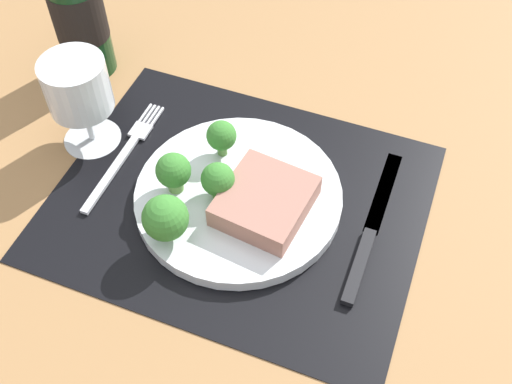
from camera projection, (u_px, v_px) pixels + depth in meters
The scene contains 12 objects.
ground_plane at pixel (239, 209), 75.19cm from camera, with size 140.00×110.00×3.00cm, color #996D42.
placemat at pixel (239, 201), 73.89cm from camera, with size 43.66×35.12×0.30cm, color black.
plate at pixel (238, 196), 73.14cm from camera, with size 24.70×24.70×1.60cm, color silver.
steak at pixel (265, 201), 69.91cm from camera, with size 9.51×10.36×2.86cm, color #9E6B5B.
broccoli_near_fork at pixel (165, 218), 66.06cm from camera, with size 5.16×5.16×5.99cm.
broccoli_back_left at pixel (218, 180), 70.02cm from camera, with size 3.93×3.93×4.92cm.
broccoli_near_steak at pixel (221, 136), 73.87cm from camera, with size 3.69×3.69×5.03cm.
broccoli_center at pixel (173, 171), 70.36cm from camera, with size 4.14×4.14×5.42cm.
fork at pixel (124, 154), 78.00cm from camera, with size 2.40×19.20×0.50cm.
knife at pixel (369, 235), 70.30cm from camera, with size 1.80×23.00×0.80cm.
wine_bottle at pixel (75, 3), 80.55cm from camera, with size 7.17×7.17×30.88cm.
wine_glass at pixel (78, 91), 73.60cm from camera, with size 7.91×7.91×12.69cm.
Camera 1 is at (18.00, -40.77, 59.13)cm, focal length 43.05 mm.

